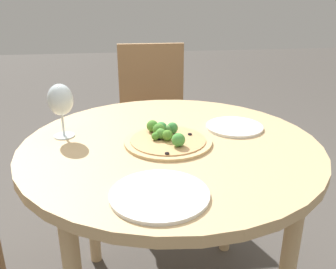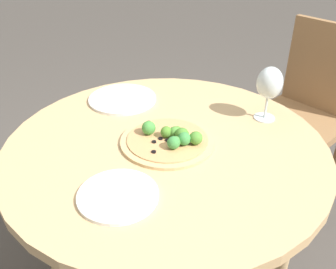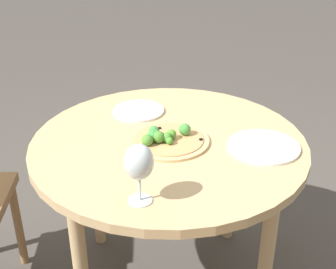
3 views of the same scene
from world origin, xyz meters
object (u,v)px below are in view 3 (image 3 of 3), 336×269
at_px(pizza, 166,139).
at_px(wine_glass, 139,163).
at_px(plate_near, 264,147).
at_px(plate_far, 138,111).

relative_size(pizza, wine_glass, 1.57).
xyz_separation_m(pizza, plate_near, (0.34, -0.06, -0.01)).
distance_m(wine_glass, plate_far, 0.63).
bearing_deg(pizza, plate_near, -10.34).
bearing_deg(wine_glass, pizza, 74.41).
bearing_deg(plate_near, wine_glass, -146.69).
height_order(wine_glass, plate_far, wine_glass).
relative_size(wine_glass, plate_near, 0.74).
bearing_deg(pizza, plate_far, 110.43).
distance_m(pizza, wine_glass, 0.38).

